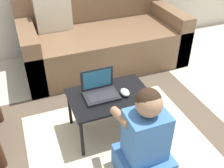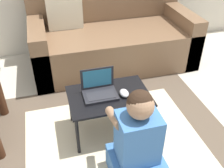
{
  "view_description": "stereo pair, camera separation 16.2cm",
  "coord_description": "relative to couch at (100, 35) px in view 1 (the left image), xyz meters",
  "views": [
    {
      "loc": [
        -0.61,
        -1.27,
        1.51
      ],
      "look_at": [
        -0.04,
        0.2,
        0.4
      ],
      "focal_mm": 42.0,
      "sensor_mm": 36.0,
      "label": 1
    },
    {
      "loc": [
        -0.46,
        -1.32,
        1.51
      ],
      "look_at": [
        -0.04,
        0.2,
        0.4
      ],
      "focal_mm": 42.0,
      "sensor_mm": 36.0,
      "label": 2
    }
  ],
  "objects": [
    {
      "name": "person_seated",
      "position": [
        -0.25,
        -1.55,
        -0.02
      ],
      "size": [
        0.33,
        0.39,
        0.69
      ],
      "color": "#3D70B2",
      "rests_on": "ground_plane"
    },
    {
      "name": "couch",
      "position": [
        0.0,
        0.0,
        0.0
      ],
      "size": [
        1.7,
        0.85,
        0.94
      ],
      "color": "brown",
      "rests_on": "ground_plane"
    },
    {
      "name": "laptop_desk",
      "position": [
        -0.31,
        -1.09,
        0.0
      ],
      "size": [
        0.6,
        0.4,
        0.34
      ],
      "color": "black",
      "rests_on": "ground_plane"
    },
    {
      "name": "computer_mouse",
      "position": [
        -0.2,
        -1.12,
        0.06
      ],
      "size": [
        0.06,
        0.1,
        0.04
      ],
      "color": "silver",
      "rests_on": "laptop_desk"
    },
    {
      "name": "laptop",
      "position": [
        -0.37,
        -1.07,
        0.07
      ],
      "size": [
        0.25,
        0.18,
        0.19
      ],
      "color": "#232328",
      "rests_on": "laptop_desk"
    },
    {
      "name": "area_rug",
      "position": [
        -0.31,
        -1.32,
        -0.3
      ],
      "size": [
        1.81,
        1.71,
        0.01
      ],
      "color": "brown",
      "rests_on": "ground_plane"
    },
    {
      "name": "ground_plane",
      "position": [
        -0.23,
        -1.25,
        -0.31
      ],
      "size": [
        16.0,
        16.0,
        0.0
      ],
      "primitive_type": "plane",
      "color": "beige"
    }
  ]
}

